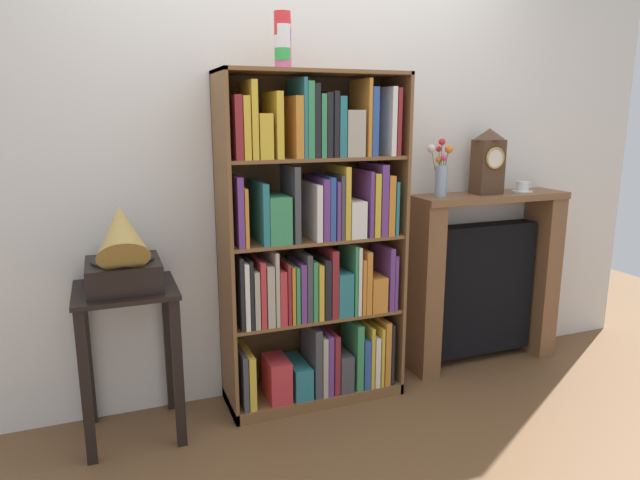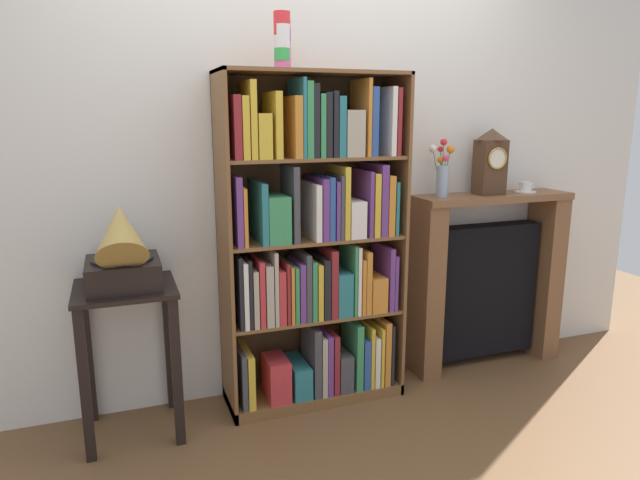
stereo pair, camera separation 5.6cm
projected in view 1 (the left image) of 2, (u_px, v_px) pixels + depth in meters
The scene contains 10 objects.
ground_plane at pixel (318, 402), 3.10m from camera, with size 7.48×6.40×0.02m, color brown.
wall_back at pixel (316, 157), 3.11m from camera, with size 4.48×0.08×2.60m, color silver.
bookshelf at pixel (315, 253), 2.97m from camera, with size 0.95×0.35×1.74m.
cup_stack at pixel (283, 41), 2.66m from camera, with size 0.08×0.08×0.26m.
side_table_left at pixel (128, 332), 2.67m from camera, with size 0.46×0.44×0.75m.
gramophone at pixel (123, 254), 2.55m from camera, with size 0.33×0.44×0.46m.
fireplace_mantel at pixel (483, 280), 3.51m from camera, with size 0.98×0.27×1.07m.
mantel_clock at pixel (488, 161), 3.31m from camera, with size 0.16×0.13×0.38m.
flower_vase at pixel (441, 172), 3.22m from camera, with size 0.13×0.11×0.33m.
teacup_with_saucer at pixel (523, 187), 3.45m from camera, with size 0.13×0.13×0.06m.
Camera 1 is at (-1.01, -2.64, 1.53)m, focal length 31.76 mm.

